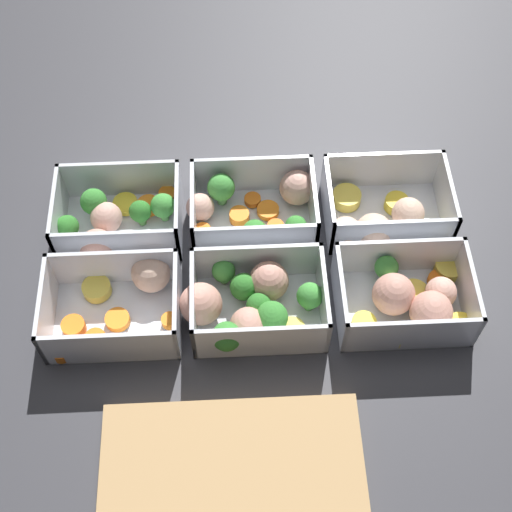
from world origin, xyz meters
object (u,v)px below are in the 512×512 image
object	(u,v)px
container_far_center	(250,304)
container_far_right	(121,301)
container_near_left	(381,215)
container_near_right	(115,219)
container_near_center	(255,207)
container_far_left	(411,299)

from	to	relation	value
container_far_center	container_far_right	distance (m)	0.15
container_far_right	container_near_left	bearing A→B (deg)	-161.35
container_near_right	container_far_right	distance (m)	0.12
container_near_center	container_far_right	size ratio (longest dim) A/B	1.17
container_near_center	container_far_left	xyz separation A→B (m)	(-0.18, 0.15, -0.00)
container_far_center	container_far_right	size ratio (longest dim) A/B	1.11
container_near_right	container_far_left	distance (m)	0.38
container_near_center	container_near_right	world-z (taller)	same
container_near_left	container_far_right	distance (m)	0.35
container_near_left	container_far_left	distance (m)	0.13
container_far_center	container_near_center	bearing A→B (deg)	-95.28
container_near_left	container_near_center	xyz separation A→B (m)	(0.16, -0.02, 0.00)
container_near_left	container_far_left	bearing A→B (deg)	98.54
container_near_left	container_near_right	world-z (taller)	same
container_near_left	container_far_center	distance (m)	0.21
container_far_left	container_far_center	world-z (taller)	same
container_far_right	container_near_right	bearing A→B (deg)	-83.29
container_near_right	container_far_left	xyz separation A→B (m)	(-0.36, 0.13, -0.00)
container_near_right	container_far_center	size ratio (longest dim) A/B	0.90
container_near_center	container_far_right	world-z (taller)	same
container_far_right	container_far_left	bearing A→B (deg)	177.63
container_near_right	container_near_center	bearing A→B (deg)	-176.35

